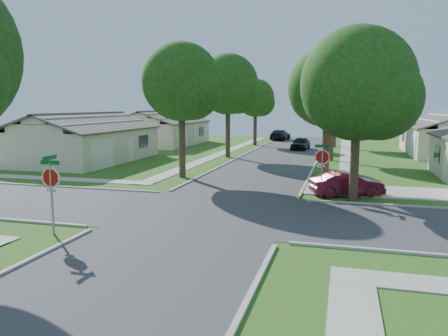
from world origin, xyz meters
The scene contains 19 objects.
ground centered at (0.00, 0.00, 0.00)m, with size 100.00×100.00×0.00m, color #3A5B18.
road_ns centered at (0.00, 0.00, 0.00)m, with size 7.00×100.00×0.02m, color #333335.
sidewalk_ne centered at (6.10, 26.00, 0.02)m, with size 1.20×40.00×0.04m, color #9E9B91.
sidewalk_nw centered at (-6.10, 26.00, 0.02)m, with size 1.20×40.00×0.04m, color #9E9B91.
driveway centered at (7.90, 7.10, 0.03)m, with size 8.80×3.60×0.05m, color #9E9B91.
stop_sign_sw centered at (-4.70, -4.70, 2.03)m, with size 1.05×0.80×2.98m.
stop_sign_ne centered at (4.70, 4.70, 2.03)m, with size 1.05×0.80×2.98m.
tree_e_near centered at (4.75, 9.01, 5.64)m, with size 4.97×4.80×8.28m.
tree_e_mid centered at (4.76, 21.01, 6.25)m, with size 5.59×5.40×9.21m.
tree_e_far centered at (4.75, 34.01, 5.98)m, with size 5.17×5.00×8.72m.
tree_w_near centered at (-4.64, 9.01, 6.12)m, with size 5.38×5.20×8.97m.
tree_w_mid centered at (-4.64, 21.01, 6.49)m, with size 5.80×5.60×9.56m.
tree_w_far centered at (-4.65, 34.01, 5.51)m, with size 4.76×4.60×8.04m.
tree_ne_corner centered at (6.36, 4.21, 5.59)m, with size 5.80×5.60×8.66m.
house_nw_near centered at (-15.99, 15.00, 1.52)m, with size 8.42×13.60×4.23m.
house_nw_far centered at (-15.99, 32.00, 1.52)m, with size 8.42×13.60×4.23m.
car_driveway centered at (6.00, 5.50, 0.63)m, with size 1.33×3.83×1.26m, color #5A1221.
car_curb_east centered at (1.20, 30.00, 0.69)m, with size 1.63×4.04×1.38m, color black.
car_curb_west centered at (-2.87, 42.92, 0.73)m, with size 2.04×5.01×1.45m, color black.
Camera 1 is at (5.70, -18.38, 4.80)m, focal length 35.00 mm.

